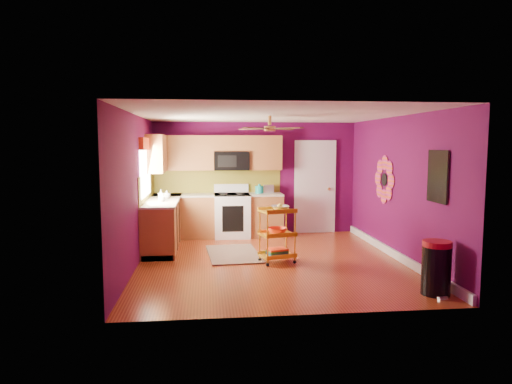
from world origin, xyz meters
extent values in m
plane|color=maroon|center=(0.00, 0.00, 0.00)|extent=(5.00, 5.00, 0.00)
cube|color=#530940|center=(0.00, 2.50, 1.25)|extent=(4.50, 0.04, 2.50)
cube|color=#530940|center=(0.00, -2.50, 1.25)|extent=(4.50, 0.04, 2.50)
cube|color=#530940|center=(-2.25, 0.00, 1.25)|extent=(0.04, 5.00, 2.50)
cube|color=#530940|center=(2.25, 0.00, 1.25)|extent=(0.04, 5.00, 2.50)
cube|color=silver|center=(0.00, 0.00, 2.50)|extent=(4.50, 5.00, 0.04)
cube|color=white|center=(2.22, 0.00, 0.07)|extent=(0.05, 4.90, 0.14)
cube|color=brown|center=(-1.95, 1.35, 0.45)|extent=(0.60, 2.30, 0.90)
cube|color=brown|center=(-0.85, 2.20, 0.45)|extent=(2.80, 0.60, 0.90)
cube|color=beige|center=(-1.95, 1.35, 0.92)|extent=(0.63, 2.30, 0.04)
cube|color=beige|center=(-0.85, 2.20, 0.92)|extent=(2.80, 0.63, 0.04)
cube|color=black|center=(-1.95, 1.35, 0.05)|extent=(0.54, 2.30, 0.10)
cube|color=black|center=(-0.85, 2.20, 0.05)|extent=(2.80, 0.54, 0.10)
cube|color=white|center=(-0.55, 2.17, 0.46)|extent=(0.76, 0.66, 0.92)
cube|color=black|center=(-0.55, 2.17, 0.93)|extent=(0.76, 0.62, 0.03)
cube|color=white|center=(-0.55, 2.45, 1.04)|extent=(0.76, 0.06, 0.18)
cube|color=black|center=(-0.55, 1.84, 0.45)|extent=(0.45, 0.02, 0.55)
cube|color=brown|center=(-1.59, 2.33, 1.83)|extent=(1.32, 0.33, 0.75)
cube|color=brown|center=(0.19, 2.33, 1.83)|extent=(0.72, 0.33, 0.75)
cube|color=brown|center=(-0.55, 2.33, 2.03)|extent=(0.76, 0.33, 0.34)
cube|color=brown|center=(-2.08, 1.85, 1.83)|extent=(0.33, 1.30, 0.75)
cube|color=black|center=(-0.55, 2.30, 1.65)|extent=(0.76, 0.38, 0.40)
cube|color=olive|center=(-0.85, 2.49, 1.20)|extent=(2.80, 0.01, 0.51)
cube|color=olive|center=(-2.24, 1.35, 1.20)|extent=(0.01, 2.30, 0.51)
cube|color=white|center=(-2.23, 1.05, 1.55)|extent=(0.03, 1.20, 1.00)
cube|color=#F83E16|center=(-2.20, 1.05, 2.02)|extent=(0.08, 1.35, 0.22)
cube|color=white|center=(1.35, 2.48, 1.02)|extent=(0.85, 0.04, 2.05)
cube|color=white|center=(1.35, 2.46, 1.02)|extent=(0.95, 0.02, 2.15)
sphere|color=#BF8C3F|center=(1.67, 2.42, 1.00)|extent=(0.07, 0.07, 0.07)
cylinder|color=black|center=(2.23, 0.60, 1.35)|extent=(0.01, 0.24, 0.24)
cube|color=teal|center=(2.23, -1.40, 1.55)|extent=(0.03, 0.52, 0.72)
cube|color=black|center=(2.21, -1.40, 1.55)|extent=(0.01, 0.56, 0.76)
cylinder|color=#BF8C3F|center=(0.00, 0.20, 2.42)|extent=(0.06, 0.06, 0.16)
cylinder|color=#BF8C3F|center=(0.00, 0.20, 2.28)|extent=(0.20, 0.20, 0.08)
cube|color=#4C2D19|center=(0.27, 0.47, 2.28)|extent=(0.47, 0.47, 0.01)
cube|color=#4C2D19|center=(-0.27, 0.47, 2.28)|extent=(0.47, 0.47, 0.01)
cube|color=#4C2D19|center=(-0.27, -0.07, 2.28)|extent=(0.47, 0.47, 0.01)
cube|color=#4C2D19|center=(0.27, -0.07, 2.28)|extent=(0.47, 0.47, 0.01)
cube|color=black|center=(-0.62, 0.55, 0.01)|extent=(1.01, 1.54, 0.02)
cylinder|color=yellow|center=(-0.10, -0.32, 0.47)|extent=(0.02, 0.02, 0.87)
cylinder|color=yellow|center=(0.38, -0.19, 0.47)|extent=(0.02, 0.02, 0.87)
cylinder|color=yellow|center=(-0.19, 0.01, 0.47)|extent=(0.02, 0.02, 0.87)
cylinder|color=yellow|center=(0.29, 0.14, 0.47)|extent=(0.02, 0.02, 0.87)
sphere|color=black|center=(-0.10, -0.32, 0.03)|extent=(0.06, 0.06, 0.06)
sphere|color=black|center=(0.38, -0.19, 0.03)|extent=(0.06, 0.06, 0.06)
sphere|color=black|center=(-0.19, 0.01, 0.03)|extent=(0.06, 0.06, 0.06)
sphere|color=black|center=(0.29, 0.14, 0.03)|extent=(0.06, 0.06, 0.06)
cube|color=yellow|center=(0.09, -0.09, 0.89)|extent=(0.65, 0.54, 0.03)
cube|color=yellow|center=(0.09, -0.09, 0.49)|extent=(0.65, 0.54, 0.03)
cube|color=yellow|center=(0.09, -0.09, 0.12)|extent=(0.65, 0.54, 0.03)
imported|color=beige|center=(0.14, -0.08, 0.94)|extent=(0.38, 0.38, 0.08)
sphere|color=yellow|center=(0.14, -0.08, 0.96)|extent=(0.10, 0.10, 0.10)
imported|color=#F83E16|center=(0.09, -0.09, 0.55)|extent=(0.39, 0.39, 0.10)
cube|color=navy|center=(0.09, -0.09, 0.16)|extent=(0.38, 0.32, 0.04)
cube|color=#267233|center=(0.09, -0.09, 0.20)|extent=(0.38, 0.32, 0.04)
cube|color=#F83E16|center=(0.09, -0.09, 0.23)|extent=(0.38, 0.32, 0.03)
cylinder|color=black|center=(1.96, -1.96, 0.33)|extent=(0.45, 0.45, 0.65)
cylinder|color=#A2171D|center=(1.96, -1.96, 0.69)|extent=(0.38, 0.38, 0.08)
cube|color=beige|center=(1.96, -2.15, 0.02)|extent=(0.14, 0.09, 0.03)
cylinder|color=#128985|center=(0.06, 2.25, 1.02)|extent=(0.18, 0.18, 0.16)
sphere|color=#128985|center=(0.06, 2.25, 1.12)|extent=(0.06, 0.06, 0.06)
cube|color=beige|center=(0.27, 2.31, 1.03)|extent=(0.22, 0.15, 0.18)
imported|color=#EA3F72|center=(-1.96, 1.14, 1.05)|extent=(0.10, 0.10, 0.21)
imported|color=white|center=(-1.88, 1.50, 1.02)|extent=(0.13, 0.13, 0.16)
imported|color=white|center=(-1.96, 1.80, 0.97)|extent=(0.26, 0.26, 0.06)
imported|color=white|center=(-1.93, 1.02, 0.99)|extent=(0.12, 0.12, 0.10)
camera|label=1|loc=(-1.08, -7.63, 2.01)|focal=32.00mm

